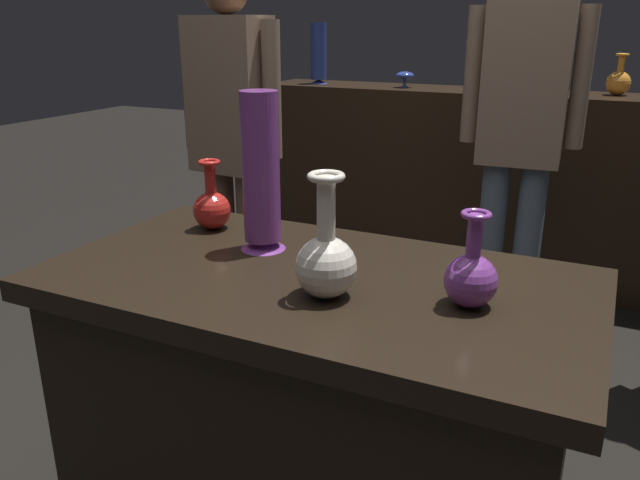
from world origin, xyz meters
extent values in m
cube|color=black|center=(0.00, 0.00, 0.38)|extent=(1.10, 0.59, 0.75)
cube|color=black|center=(0.00, 0.00, 0.78)|extent=(1.20, 0.64, 0.05)
cube|color=black|center=(0.00, 2.20, 0.47)|extent=(2.60, 0.40, 0.95)
cube|color=black|center=(0.00, 2.20, 0.97)|extent=(2.60, 0.40, 0.04)
sphere|color=silver|center=(0.07, -0.09, 0.86)|extent=(0.12, 0.12, 0.12)
cylinder|color=silver|center=(0.07, -0.09, 0.98)|extent=(0.04, 0.04, 0.13)
torus|color=silver|center=(0.07, -0.09, 1.05)|extent=(0.07, 0.07, 0.01)
sphere|color=#7A388E|center=(0.34, -0.01, 0.85)|extent=(0.10, 0.10, 0.10)
cylinder|color=#7A388E|center=(0.34, -0.01, 0.94)|extent=(0.03, 0.03, 0.09)
torus|color=#7A388E|center=(0.34, -0.01, 0.99)|extent=(0.06, 0.06, 0.01)
sphere|color=red|center=(-0.39, 0.17, 0.85)|extent=(0.10, 0.10, 0.10)
cylinder|color=red|center=(-0.39, 0.17, 0.94)|extent=(0.03, 0.03, 0.09)
torus|color=red|center=(-0.39, 0.17, 0.98)|extent=(0.06, 0.06, 0.01)
cone|color=#7A388E|center=(-0.19, 0.10, 0.81)|extent=(0.11, 0.11, 0.02)
cylinder|color=#7A388E|center=(-0.19, 0.10, 1.00)|extent=(0.09, 0.09, 0.35)
sphere|color=orange|center=(0.52, 2.25, 1.05)|extent=(0.11, 0.11, 0.11)
cylinder|color=orange|center=(0.52, 2.25, 1.14)|extent=(0.03, 0.03, 0.08)
torus|color=orange|center=(0.52, 2.25, 1.18)|extent=(0.06, 0.06, 0.01)
cone|color=#2D429E|center=(-1.04, 2.18, 1.00)|extent=(0.10, 0.10, 0.02)
cylinder|color=#2D429E|center=(-1.04, 2.18, 1.17)|extent=(0.09, 0.09, 0.31)
cylinder|color=gray|center=(0.00, 2.17, 1.00)|extent=(0.05, 0.05, 0.01)
cylinder|color=gray|center=(0.00, 2.17, 1.02)|extent=(0.02, 0.02, 0.04)
ellipsoid|color=gray|center=(0.00, 2.17, 1.07)|extent=(0.13, 0.13, 0.05)
cylinder|color=#2D429E|center=(-0.52, 2.16, 0.99)|extent=(0.04, 0.04, 0.01)
cylinder|color=#2D429E|center=(-0.52, 2.16, 1.01)|extent=(0.02, 0.02, 0.03)
ellipsoid|color=#2D429E|center=(-0.52, 2.16, 1.05)|extent=(0.10, 0.10, 0.04)
cylinder|color=slate|center=(0.28, 1.46, 0.39)|extent=(0.11, 0.11, 0.78)
cylinder|color=slate|center=(0.13, 1.45, 0.39)|extent=(0.11, 0.11, 0.78)
cube|color=#846B56|center=(0.20, 1.45, 1.09)|extent=(0.33, 0.20, 0.62)
cylinder|color=#846B56|center=(0.40, 1.47, 1.12)|extent=(0.07, 0.07, 0.53)
cylinder|color=#846B56|center=(0.00, 1.44, 1.12)|extent=(0.07, 0.07, 0.53)
cylinder|color=brown|center=(-0.76, 0.95, 0.38)|extent=(0.11, 0.11, 0.75)
cylinder|color=brown|center=(-0.91, 0.97, 0.38)|extent=(0.11, 0.11, 0.75)
cube|color=#846B56|center=(-0.84, 0.96, 1.05)|extent=(0.34, 0.21, 0.60)
cylinder|color=#846B56|center=(-0.64, 0.94, 1.08)|extent=(0.07, 0.07, 0.51)
cylinder|color=#846B56|center=(-1.04, 0.98, 1.08)|extent=(0.07, 0.07, 0.51)
camera|label=1|loc=(0.56, -1.14, 1.32)|focal=35.19mm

